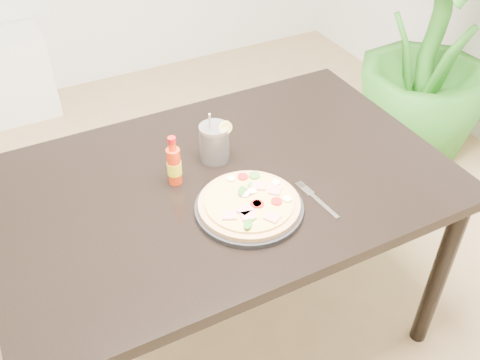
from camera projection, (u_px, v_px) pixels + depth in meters
name	position (u px, v px, depth m)	size (l,w,h in m)	color
floor	(204.00, 348.00, 2.04)	(4.50, 4.50, 0.00)	#9E7A51
dining_table	(223.00, 198.00, 1.70)	(1.40, 0.90, 0.75)	black
plate	(249.00, 208.00, 1.53)	(0.31, 0.31, 0.02)	black
pizza	(250.00, 203.00, 1.52)	(0.29, 0.29, 0.03)	tan
hot_sauce_bottle	(174.00, 165.00, 1.60)	(0.05, 0.05, 0.17)	red
cola_cup	(214.00, 143.00, 1.69)	(0.10, 0.09, 0.18)	black
fork	(316.00, 198.00, 1.57)	(0.03, 0.19, 0.00)	silver
houseplant	(433.00, 47.00, 2.65)	(0.70, 0.70, 1.24)	#2A6F1D
plant_pot	(412.00, 132.00, 2.98)	(0.28, 0.28, 0.22)	brown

